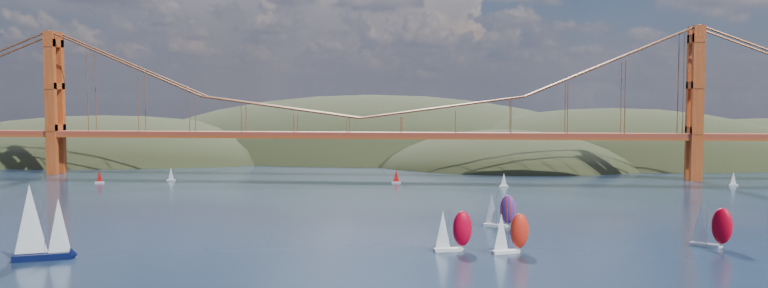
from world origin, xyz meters
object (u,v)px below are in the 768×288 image
at_px(racer_1, 510,232).
at_px(racer_2, 710,226).
at_px(sloop_navy, 39,223).
at_px(racer_0, 452,230).
at_px(racer_rwb, 499,210).

bearing_deg(racer_1, racer_2, -9.27).
height_order(sloop_navy, racer_0, sloop_navy).
xyz_separation_m(racer_1, racer_2, (39.88, 9.60, 0.27)).
bearing_deg(racer_2, racer_0, -137.26).
bearing_deg(racer_0, sloop_navy, 172.55).
relative_size(racer_0, racer_1, 1.02).
bearing_deg(sloop_navy, racer_rwb, 1.10).
distance_m(racer_0, racer_1, 11.00).
bearing_deg(racer_0, racer_rwb, 50.38).
bearing_deg(racer_1, racer_rwb, 68.02).
bearing_deg(racer_2, sloop_navy, -136.25).
height_order(racer_1, racer_2, racer_2).
bearing_deg(racer_1, racer_0, 153.00).
height_order(racer_0, racer_rwb, racer_0).
distance_m(racer_2, racer_rwb, 44.64).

